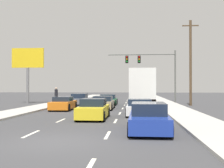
% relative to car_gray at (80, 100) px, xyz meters
% --- Properties ---
extents(ground_plane, '(140.00, 140.00, 0.00)m').
position_rel_car_gray_xyz_m(ground_plane, '(3.65, 2.73, -0.58)').
color(ground_plane, '#3D3D3F').
extents(sidewalk_right, '(2.64, 80.00, 0.14)m').
position_rel_car_gray_xyz_m(sidewalk_right, '(10.22, -2.27, -0.51)').
color(sidewalk_right, '#B2AFA8').
rests_on(sidewalk_right, ground_plane).
extents(sidewalk_left, '(2.64, 80.00, 0.14)m').
position_rel_car_gray_xyz_m(sidewalk_left, '(-2.92, -2.27, -0.51)').
color(sidewalk_left, '#B2AFA8').
rests_on(sidewalk_left, ground_plane).
extents(lane_markings, '(3.54, 57.00, 0.01)m').
position_rel_car_gray_xyz_m(lane_markings, '(3.65, -3.13, -0.58)').
color(lane_markings, silver).
rests_on(lane_markings, ground_plane).
extents(car_gray, '(2.01, 4.53, 1.29)m').
position_rel_car_gray_xyz_m(car_gray, '(0.00, 0.00, 0.00)').
color(car_gray, slate).
rests_on(car_gray, ground_plane).
extents(car_orange, '(1.89, 4.19, 1.21)m').
position_rel_car_gray_xyz_m(car_orange, '(0.08, -7.85, -0.02)').
color(car_orange, orange).
rests_on(car_orange, ground_plane).
extents(car_green, '(1.99, 4.27, 1.23)m').
position_rel_car_gray_xyz_m(car_green, '(3.46, -0.39, -0.01)').
color(car_green, '#196B38').
rests_on(car_green, ground_plane).
extents(car_tan, '(2.00, 4.10, 1.23)m').
position_rel_car_gray_xyz_m(car_tan, '(3.56, -6.63, -0.00)').
color(car_tan, tan).
rests_on(car_tan, ground_plane).
extents(car_yellow, '(1.82, 4.18, 1.32)m').
position_rel_car_gray_xyz_m(car_yellow, '(3.84, -14.59, 0.02)').
color(car_yellow, yellow).
rests_on(car_yellow, ground_plane).
extents(box_truck, '(2.71, 7.87, 3.85)m').
position_rel_car_gray_xyz_m(box_truck, '(7.21, -3.24, 1.58)').
color(box_truck, white).
rests_on(box_truck, ground_plane).
extents(car_white, '(1.96, 4.03, 1.22)m').
position_rel_car_gray_xyz_m(car_white, '(6.86, -12.17, -0.01)').
color(car_white, white).
rests_on(car_white, ground_plane).
extents(car_blue, '(1.91, 4.50, 1.34)m').
position_rel_car_gray_xyz_m(car_blue, '(7.17, -19.47, 0.04)').
color(car_blue, '#1E389E').
rests_on(car_blue, ground_plane).
extents(traffic_signal_mast, '(8.92, 0.69, 6.87)m').
position_rel_car_gray_xyz_m(traffic_signal_mast, '(8.13, 4.53, 4.59)').
color(traffic_signal_mast, '#595B56').
rests_on(traffic_signal_mast, ground_plane).
extents(utility_pole_mid, '(1.80, 0.28, 9.54)m').
position_rel_car_gray_xyz_m(utility_pole_mid, '(12.72, -0.82, 4.33)').
color(utility_pole_mid, brown).
rests_on(utility_pole_mid, ground_plane).
extents(roadside_billboard, '(4.15, 0.36, 7.03)m').
position_rel_car_gray_xyz_m(roadside_billboard, '(-7.08, 1.99, 4.43)').
color(roadside_billboard, slate).
rests_on(roadside_billboard, ground_plane).
extents(pedestrian_near_corner, '(0.38, 0.38, 1.89)m').
position_rel_car_gray_xyz_m(pedestrian_near_corner, '(-2.78, -0.10, 0.51)').
color(pedestrian_near_corner, '#3F3F42').
rests_on(pedestrian_near_corner, sidewalk_left).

